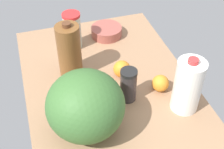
# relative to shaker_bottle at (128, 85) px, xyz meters

# --- Properties ---
(countertop) EXTENTS (1.20, 0.76, 0.03)m
(countertop) POSITION_rel_shaker_bottle_xyz_m (-0.06, -0.05, -0.09)
(countertop) COLOR #997252
(countertop) RESTS_ON ground
(shaker_bottle) EXTENTS (0.07, 0.07, 0.16)m
(shaker_bottle) POSITION_rel_shaker_bottle_xyz_m (0.00, 0.00, 0.00)
(shaker_bottle) COLOR #332D2E
(shaker_bottle) RESTS_ON countertop
(watermelon) EXTENTS (0.30, 0.30, 0.27)m
(watermelon) POSITION_rel_shaker_bottle_xyz_m (0.11, -0.21, 0.05)
(watermelon) COLOR #3A6730
(watermelon) RESTS_ON countertop
(milk_jug) EXTENTS (0.12, 0.12, 0.26)m
(milk_jug) POSITION_rel_shaker_bottle_xyz_m (0.12, 0.21, 0.04)
(milk_jug) COLOR white
(milk_jug) RESTS_ON countertop
(chocolate_milk_jug) EXTENTS (0.11, 0.11, 0.28)m
(chocolate_milk_jug) POSITION_rel_shaker_bottle_xyz_m (-0.24, -0.20, 0.05)
(chocolate_milk_jug) COLOR brown
(chocolate_milk_jug) RESTS_ON countertop
(mixing_bowl) EXTENTS (0.17, 0.17, 0.05)m
(mixing_bowl) POSITION_rel_shaker_bottle_xyz_m (-0.50, 0.05, -0.05)
(mixing_bowl) COLOR #A05045
(mixing_bowl) RESTS_ON countertop
(tumbler_cup) EXTENTS (0.09, 0.09, 0.20)m
(tumbler_cup) POSITION_rel_shaker_bottle_xyz_m (-0.45, -0.15, 0.02)
(tumbler_cup) COLOR beige
(tumbler_cup) RESTS_ON countertop
(orange_beside_bowl) EXTENTS (0.08, 0.08, 0.08)m
(orange_beside_bowl) POSITION_rel_shaker_bottle_xyz_m (-0.15, 0.02, -0.04)
(orange_beside_bowl) COLOR orange
(orange_beside_bowl) RESTS_ON countertop
(orange_by_jug) EXTENTS (0.08, 0.08, 0.08)m
(orange_by_jug) POSITION_rel_shaker_bottle_xyz_m (-0.01, 0.16, -0.04)
(orange_by_jug) COLOR orange
(orange_by_jug) RESTS_ON countertop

